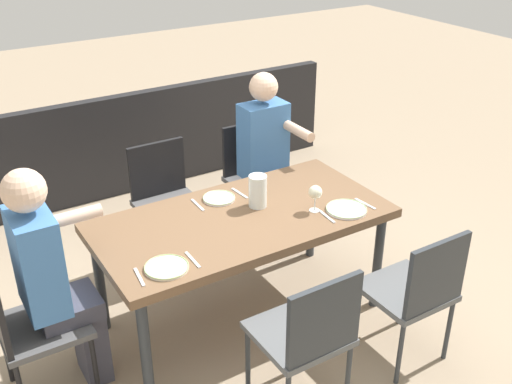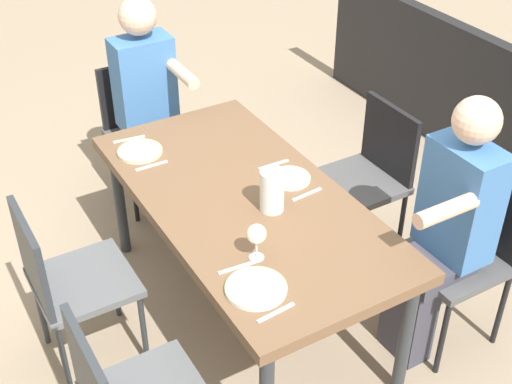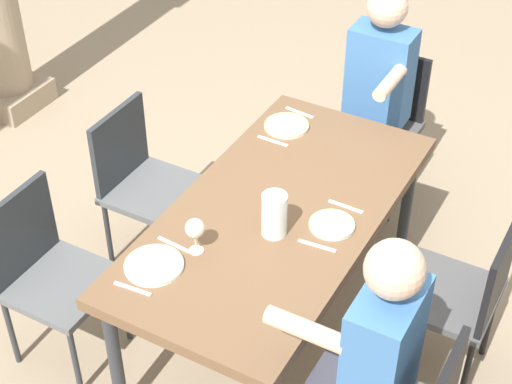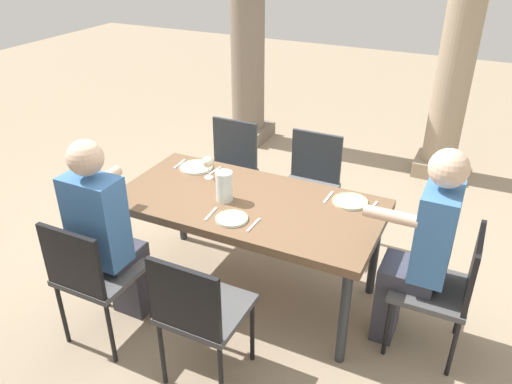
# 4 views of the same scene
# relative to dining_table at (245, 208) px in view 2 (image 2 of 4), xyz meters

# --- Properties ---
(ground_plane) EXTENTS (16.00, 16.00, 0.00)m
(ground_plane) POSITION_rel_dining_table_xyz_m (0.00, 0.00, -0.68)
(ground_plane) COLOR gray
(dining_table) EXTENTS (1.76, 0.88, 0.74)m
(dining_table) POSITION_rel_dining_table_xyz_m (0.00, 0.00, 0.00)
(dining_table) COLOR brown
(dining_table) RESTS_ON ground
(chair_west_south) EXTENTS (0.44, 0.44, 0.89)m
(chair_west_south) POSITION_rel_dining_table_xyz_m (-0.62, -0.85, -0.15)
(chair_west_south) COLOR #4F4F50
(chair_west_south) RESTS_ON ground
(chair_mid_north) EXTENTS (0.44, 0.44, 0.89)m
(chair_mid_north) POSITION_rel_dining_table_xyz_m (0.13, 0.86, -0.15)
(chair_mid_north) COLOR #5B5E61
(chair_mid_north) RESTS_ON ground
(chair_mid_south) EXTENTS (0.44, 0.44, 0.90)m
(chair_mid_south) POSITION_rel_dining_table_xyz_m (0.13, -0.85, -0.14)
(chair_mid_south) COLOR #4F4F50
(chair_mid_south) RESTS_ON ground
(chair_head_east) EXTENTS (0.44, 0.44, 0.86)m
(chair_head_east) POSITION_rel_dining_table_xyz_m (1.30, 0.00, -0.18)
(chair_head_east) COLOR #4F4F50
(chair_head_east) RESTS_ON ground
(diner_woman_green) EXTENTS (0.35, 0.49, 1.34)m
(diner_woman_green) POSITION_rel_dining_table_xyz_m (-0.62, -0.68, 0.04)
(diner_woman_green) COLOR #3F3F4C
(diner_woman_green) RESTS_ON ground
(diner_man_white) EXTENTS (0.50, 0.35, 1.34)m
(diner_man_white) POSITION_rel_dining_table_xyz_m (1.12, -0.00, 0.04)
(diner_man_white) COLOR #3F3F4C
(diner_man_white) RESTS_ON ground
(plate_0) EXTENTS (0.25, 0.25, 0.02)m
(plate_0) POSITION_rel_dining_table_xyz_m (-0.57, 0.27, 0.08)
(plate_0) COLOR white
(plate_0) RESTS_ON dining_table
(wine_glass_0) EXTENTS (0.08, 0.08, 0.17)m
(wine_glass_0) POSITION_rel_dining_table_xyz_m (-0.41, 0.17, 0.19)
(wine_glass_0) COLOR white
(wine_glass_0) RESTS_ON dining_table
(fork_0) EXTENTS (0.03, 0.17, 0.01)m
(fork_0) POSITION_rel_dining_table_xyz_m (-0.72, 0.27, 0.07)
(fork_0) COLOR silver
(fork_0) RESTS_ON dining_table
(spoon_0) EXTENTS (0.03, 0.17, 0.01)m
(spoon_0) POSITION_rel_dining_table_xyz_m (-0.42, 0.27, 0.07)
(spoon_0) COLOR silver
(spoon_0) RESTS_ON dining_table
(plate_1) EXTENTS (0.20, 0.20, 0.02)m
(plate_1) POSITION_rel_dining_table_xyz_m (0.01, -0.26, 0.08)
(plate_1) COLOR white
(plate_1) RESTS_ON dining_table
(fork_1) EXTENTS (0.03, 0.17, 0.01)m
(fork_1) POSITION_rel_dining_table_xyz_m (-0.14, -0.26, 0.07)
(fork_1) COLOR silver
(fork_1) RESTS_ON dining_table
(spoon_1) EXTENTS (0.02, 0.17, 0.01)m
(spoon_1) POSITION_rel_dining_table_xyz_m (0.16, -0.26, 0.07)
(spoon_1) COLOR silver
(spoon_1) RESTS_ON dining_table
(plate_2) EXTENTS (0.23, 0.23, 0.02)m
(plate_2) POSITION_rel_dining_table_xyz_m (0.61, 0.27, 0.08)
(plate_2) COLOR silver
(plate_2) RESTS_ON dining_table
(fork_2) EXTENTS (0.02, 0.17, 0.01)m
(fork_2) POSITION_rel_dining_table_xyz_m (0.46, 0.27, 0.07)
(fork_2) COLOR silver
(fork_2) RESTS_ON dining_table
(spoon_2) EXTENTS (0.04, 0.17, 0.01)m
(spoon_2) POSITION_rel_dining_table_xyz_m (0.76, 0.27, 0.07)
(spoon_2) COLOR silver
(spoon_2) RESTS_ON dining_table
(water_pitcher) EXTENTS (0.11, 0.11, 0.20)m
(water_pitcher) POSITION_rel_dining_table_xyz_m (-0.15, -0.06, 0.16)
(water_pitcher) COLOR white
(water_pitcher) RESTS_ON dining_table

